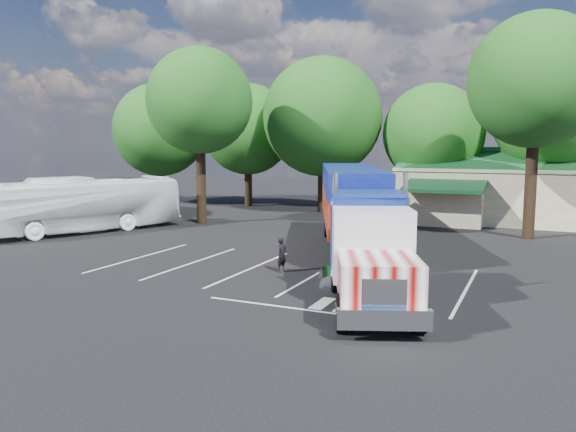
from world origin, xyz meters
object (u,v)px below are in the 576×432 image
at_px(semi_truck, 354,206).
at_px(bicycle, 372,224).
at_px(woman, 282,255).
at_px(tour_bus, 81,205).
at_px(silver_sedan, 443,212).

bearing_deg(semi_truck, bicycle, 78.74).
height_order(woman, tour_bus, tour_bus).
relative_size(tour_bus, silver_sedan, 2.90).
xyz_separation_m(semi_truck, tour_bus, (-18.95, 0.91, -0.85)).
height_order(woman, silver_sedan, woman).
bearing_deg(bicycle, tour_bus, -165.36).
relative_size(woman, silver_sedan, 0.35).
bearing_deg(semi_truck, woman, -137.51).
bearing_deg(bicycle, semi_truck, -92.08).
bearing_deg(bicycle, silver_sedan, 45.45).
height_order(bicycle, silver_sedan, silver_sedan).
relative_size(woman, tour_bus, 0.12).
relative_size(semi_truck, bicycle, 13.28).
bearing_deg(bicycle, woman, -103.53).
bearing_deg(tour_bus, woman, 6.81).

